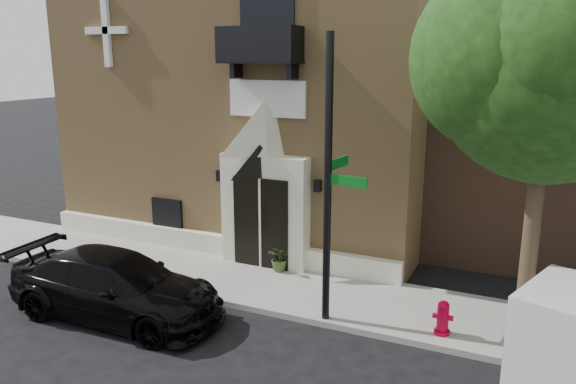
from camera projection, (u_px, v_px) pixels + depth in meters
name	position (u px, v px, depth m)	size (l,w,h in m)	color
ground	(251.00, 312.00, 13.60)	(120.00, 120.00, 0.00)	black
sidewalk	(313.00, 293.00, 14.50)	(42.00, 3.00, 0.15)	gray
church	(280.00, 95.00, 20.72)	(12.20, 11.01, 9.30)	tan
street_tree_left	(551.00, 67.00, 10.06)	(4.97, 4.38, 7.77)	#38281C
black_sedan	(116.00, 286.00, 13.21)	(2.18, 5.36, 1.56)	black
street_sign	(329.00, 182.00, 12.23)	(1.01, 1.08, 6.40)	black
fire_hydrant	(443.00, 317.00, 12.18)	(0.44, 0.35, 0.77)	#AA0023
planter	(280.00, 259.00, 15.73)	(0.66, 0.57, 0.73)	#3D5729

